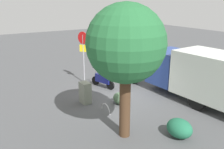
{
  "coord_description": "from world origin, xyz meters",
  "views": [
    {
      "loc": [
        -10.28,
        7.05,
        5.15
      ],
      "look_at": [
        0.71,
        0.24,
        1.15
      ],
      "focal_mm": 39.12,
      "sensor_mm": 36.0,
      "label": 1
    }
  ],
  "objects_px": {
    "stop_sign": "(83,49)",
    "box_truck_near": "(201,73)",
    "utility_cabinet": "(85,93)",
    "bike_rack_hoop": "(106,112)",
    "motorcycle": "(103,79)",
    "street_tree": "(126,45)"
  },
  "relations": [
    {
      "from": "street_tree",
      "to": "bike_rack_hoop",
      "type": "bearing_deg",
      "value": -11.11
    },
    {
      "from": "street_tree",
      "to": "utility_cabinet",
      "type": "distance_m",
      "value": 4.77
    },
    {
      "from": "motorcycle",
      "to": "utility_cabinet",
      "type": "xyz_separation_m",
      "value": [
        -1.54,
        1.94,
        0.04
      ]
    },
    {
      "from": "motorcycle",
      "to": "street_tree",
      "type": "relative_size",
      "value": 0.35
    },
    {
      "from": "stop_sign",
      "to": "street_tree",
      "type": "bearing_deg",
      "value": 167.95
    },
    {
      "from": "stop_sign",
      "to": "box_truck_near",
      "type": "bearing_deg",
      "value": -146.6
    },
    {
      "from": "box_truck_near",
      "to": "utility_cabinet",
      "type": "height_order",
      "value": "box_truck_near"
    },
    {
      "from": "street_tree",
      "to": "utility_cabinet",
      "type": "height_order",
      "value": "street_tree"
    },
    {
      "from": "box_truck_near",
      "to": "street_tree",
      "type": "distance_m",
      "value": 5.7
    },
    {
      "from": "stop_sign",
      "to": "bike_rack_hoop",
      "type": "relative_size",
      "value": 3.85
    },
    {
      "from": "stop_sign",
      "to": "street_tree",
      "type": "relative_size",
      "value": 0.64
    },
    {
      "from": "box_truck_near",
      "to": "street_tree",
      "type": "height_order",
      "value": "street_tree"
    },
    {
      "from": "box_truck_near",
      "to": "stop_sign",
      "type": "height_order",
      "value": "stop_sign"
    },
    {
      "from": "box_truck_near",
      "to": "stop_sign",
      "type": "distance_m",
      "value": 7.01
    },
    {
      "from": "utility_cabinet",
      "to": "bike_rack_hoop",
      "type": "bearing_deg",
      "value": -166.45
    },
    {
      "from": "box_truck_near",
      "to": "bike_rack_hoop",
      "type": "bearing_deg",
      "value": 69.86
    },
    {
      "from": "street_tree",
      "to": "utility_cabinet",
      "type": "relative_size",
      "value": 4.58
    },
    {
      "from": "motorcycle",
      "to": "utility_cabinet",
      "type": "relative_size",
      "value": 1.59
    },
    {
      "from": "motorcycle",
      "to": "street_tree",
      "type": "bearing_deg",
      "value": 142.43
    },
    {
      "from": "motorcycle",
      "to": "stop_sign",
      "type": "xyz_separation_m",
      "value": [
        1.38,
        0.61,
        1.66
      ]
    },
    {
      "from": "box_truck_near",
      "to": "bike_rack_hoop",
      "type": "xyz_separation_m",
      "value": [
        1.43,
        4.82,
        -1.53
      ]
    },
    {
      "from": "utility_cabinet",
      "to": "bike_rack_hoop",
      "type": "height_order",
      "value": "utility_cabinet"
    }
  ]
}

